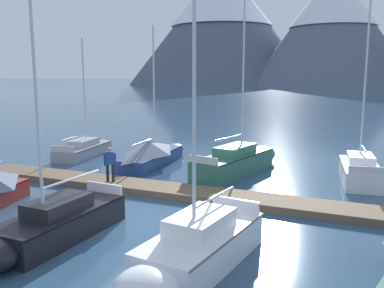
% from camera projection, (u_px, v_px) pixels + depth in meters
% --- Properties ---
extents(ground_plane, '(700.00, 700.00, 0.00)m').
position_uv_depth(ground_plane, '(136.00, 224.00, 15.18)').
color(ground_plane, '#2D4C6B').
extents(mountain_west_summit, '(91.82, 91.82, 57.97)m').
position_uv_depth(mountain_west_summit, '(222.00, 21.00, 204.92)').
color(mountain_west_summit, '#4C566B').
rests_on(mountain_west_summit, ground).
extents(mountain_central_massif, '(68.58, 68.58, 47.58)m').
position_uv_depth(mountain_central_massif, '(333.00, 25.00, 172.36)').
color(mountain_central_massif, slate).
rests_on(mountain_central_massif, ground).
extents(dock, '(22.47, 3.29, 0.30)m').
position_uv_depth(dock, '(177.00, 191.00, 18.86)').
color(dock, brown).
rests_on(dock, ground).
extents(sailboat_nearest_berth, '(2.20, 5.93, 7.66)m').
position_uv_depth(sailboat_nearest_berth, '(86.00, 148.00, 27.87)').
color(sailboat_nearest_berth, '#93939E').
rests_on(sailboat_nearest_berth, ground).
extents(sailboat_mid_dock_port, '(2.05, 7.47, 8.18)m').
position_uv_depth(sailboat_mid_dock_port, '(153.00, 152.00, 25.26)').
color(sailboat_mid_dock_port, navy).
rests_on(sailboat_mid_dock_port, ground).
extents(sailboat_mid_dock_starboard, '(2.20, 6.06, 9.25)m').
position_uv_depth(sailboat_mid_dock_starboard, '(51.00, 225.00, 13.43)').
color(sailboat_mid_dock_starboard, black).
rests_on(sailboat_mid_dock_starboard, ground).
extents(sailboat_far_berth, '(3.61, 7.60, 9.51)m').
position_uv_depth(sailboat_far_berth, '(239.00, 160.00, 23.17)').
color(sailboat_far_berth, '#336B56').
rests_on(sailboat_far_berth, ground).
extents(sailboat_outer_slip, '(2.77, 6.04, 9.38)m').
position_uv_depth(sailboat_outer_slip, '(193.00, 249.00, 11.49)').
color(sailboat_outer_slip, white).
rests_on(sailboat_outer_slip, ground).
extents(sailboat_end_of_dock, '(2.07, 6.15, 8.91)m').
position_uv_depth(sailboat_end_of_dock, '(359.00, 168.00, 21.52)').
color(sailboat_end_of_dock, silver).
rests_on(sailboat_end_of_dock, ground).
extents(person_on_dock, '(0.56, 0.33, 1.69)m').
position_uv_depth(person_on_dock, '(110.00, 162.00, 19.77)').
color(person_on_dock, '#232328').
rests_on(person_on_dock, dock).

